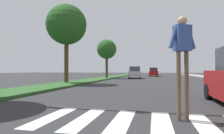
{
  "coord_description": "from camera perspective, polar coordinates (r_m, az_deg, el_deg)",
  "views": [
    {
      "loc": [
        -0.6,
        2.0,
        1.19
      ],
      "look_at": [
        -4.63,
        19.77,
        1.52
      ],
      "focal_mm": 29.94,
      "sensor_mm": 36.0,
      "label": 1
    }
  ],
  "objects": [
    {
      "name": "ground_plane",
      "position": [
        28.04,
        14.0,
        -3.44
      ],
      "size": [
        140.0,
        140.0,
        0.0
      ],
      "primitive_type": "plane",
      "color": "#2D2D30"
    },
    {
      "name": "crosswalk",
      "position": [
        4.54,
        20.74,
        -16.08
      ],
      "size": [
        6.75,
        2.2,
        0.01
      ],
      "color": "silver",
      "rests_on": "ground_plane"
    },
    {
      "name": "median_strip",
      "position": [
        26.96,
        -2.37,
        -3.41
      ],
      "size": [
        2.7,
        64.0,
        0.15
      ],
      "primitive_type": "cube",
      "color": "#2D5B28",
      "rests_on": "ground_plane"
    },
    {
      "name": "tree_mid",
      "position": [
        17.19,
        -13.72,
        12.35
      ],
      "size": [
        3.51,
        3.51,
        6.8
      ],
      "color": "#4C3823",
      "rests_on": "median_strip"
    },
    {
      "name": "tree_far",
      "position": [
        27.39,
        -1.62,
        5.37
      ],
      "size": [
        2.85,
        2.85,
        5.57
      ],
      "color": "#4C3823",
      "rests_on": "median_strip"
    },
    {
      "name": "pedestrian_performer",
      "position": [
        4.78,
        20.7,
        4.72
      ],
      "size": [
        0.7,
        0.44,
        2.49
      ],
      "color": "brown",
      "rests_on": "ground_plane"
    },
    {
      "name": "sedan_midblock",
      "position": [
        27.71,
        6.96,
        -1.82
      ],
      "size": [
        2.1,
        4.22,
        1.75
      ],
      "color": "#B7B7BC",
      "rests_on": "ground_plane"
    },
    {
      "name": "sedan_distant",
      "position": [
        38.59,
        12.56,
        -1.59
      ],
      "size": [
        1.81,
        4.47,
        1.75
      ],
      "color": "maroon",
      "rests_on": "ground_plane"
    }
  ]
}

